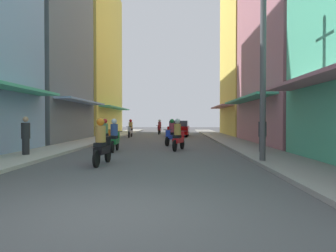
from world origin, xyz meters
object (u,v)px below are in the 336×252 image
object	(u,v)px
motorbike_maroon	(159,128)
motorbike_red	(178,136)
motorbike_black	(102,144)
motorbike_orange	(106,134)
motorbike_silver	(130,129)
utility_pole	(263,67)
parked_car	(179,128)
pedestrian_midway	(26,137)
pedestrian_foreground	(262,135)
motorbike_blue	(171,134)
motorbike_green	(115,137)

from	to	relation	value
motorbike_maroon	motorbike_red	xyz separation A→B (m)	(1.91, -17.04, 0.00)
motorbike_black	motorbike_orange	bearing A→B (deg)	102.20
motorbike_silver	utility_pole	distance (m)	17.41
parked_car	pedestrian_midway	xyz separation A→B (m)	(-6.29, -15.84, 0.09)
motorbike_orange	utility_pole	xyz separation A→B (m)	(6.89, -6.28, 2.63)
motorbike_silver	pedestrian_foreground	size ratio (longest dim) A/B	1.07
utility_pole	motorbike_blue	bearing A→B (deg)	113.59
motorbike_red	motorbike_blue	bearing A→B (deg)	98.17
motorbike_maroon	motorbike_orange	xyz separation A→B (m)	(-2.13, -15.33, 0.00)
motorbike_red	motorbike_orange	bearing A→B (deg)	157.02
motorbike_maroon	pedestrian_midway	world-z (taller)	pedestrian_midway
motorbike_silver	motorbike_red	world-z (taller)	same
parked_car	motorbike_red	bearing A→B (deg)	-90.62
motorbike_maroon	parked_car	distance (m)	4.73
motorbike_blue	motorbike_maroon	bearing A→B (deg)	96.00
motorbike_orange	pedestrian_foreground	distance (m)	8.42
pedestrian_foreground	motorbike_black	bearing A→B (deg)	-152.42
motorbike_blue	motorbike_silver	distance (m)	9.01
utility_pole	pedestrian_midway	bearing A→B (deg)	170.51
parked_car	pedestrian_foreground	xyz separation A→B (m)	(3.53, -14.46, 0.10)
motorbike_red	utility_pole	xyz separation A→B (m)	(2.86, -4.57, 2.63)
motorbike_orange	motorbike_black	world-z (taller)	same
motorbike_red	parked_car	size ratio (longest dim) A/B	0.41
motorbike_blue	motorbike_green	distance (m)	4.47
motorbike_green	motorbike_red	bearing A→B (deg)	12.73
motorbike_blue	utility_pole	xyz separation A→B (m)	(3.28, -7.51, 2.63)
pedestrian_foreground	motorbike_blue	bearing A→B (deg)	131.48
pedestrian_midway	motorbike_black	bearing A→B (deg)	-27.94
motorbike_orange	motorbike_silver	distance (m)	9.45
pedestrian_midway	pedestrian_foreground	world-z (taller)	pedestrian_foreground
motorbike_orange	motorbike_green	bearing A→B (deg)	-67.39
motorbike_red	parked_car	bearing A→B (deg)	89.38
motorbike_maroon	motorbike_silver	bearing A→B (deg)	-110.54
motorbike_black	motorbike_green	bearing A→B (deg)	95.91
motorbike_black	utility_pole	distance (m)	6.07
motorbike_maroon	motorbike_orange	distance (m)	15.48
motorbike_maroon	motorbike_silver	size ratio (longest dim) A/B	1.00
motorbike_orange	utility_pole	bearing A→B (deg)	-42.35
utility_pole	motorbike_green	bearing A→B (deg)	146.61
motorbike_orange	motorbike_silver	bearing A→B (deg)	90.44
motorbike_orange	motorbike_black	xyz separation A→B (m)	(1.44, -6.66, 0.00)
motorbike_orange	pedestrian_midway	bearing A→B (deg)	-113.90
motorbike_blue	motorbike_red	bearing A→B (deg)	-81.83
parked_car	pedestrian_foreground	bearing A→B (deg)	-76.29
motorbike_maroon	utility_pole	xyz separation A→B (m)	(4.76, -21.62, 2.63)
motorbike_green	pedestrian_midway	xyz separation A→B (m)	(-3.12, -2.38, 0.12)
pedestrian_foreground	motorbike_orange	bearing A→B (deg)	156.21
motorbike_maroon	motorbike_orange	size ratio (longest dim) A/B	1.00
motorbike_green	motorbike_red	world-z (taller)	same
motorbike_blue	parked_car	bearing A→B (deg)	86.75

